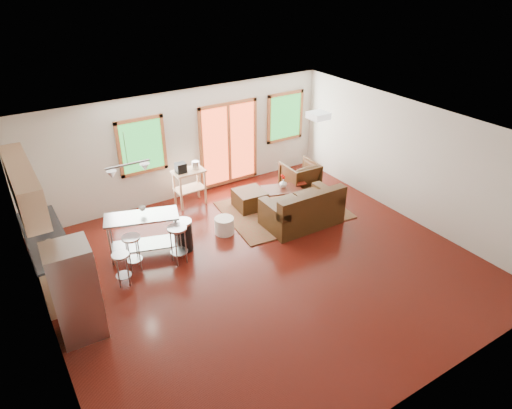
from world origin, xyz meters
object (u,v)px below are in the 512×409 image
refrigerator (76,292)px  coffee_table (282,191)px  armchair (300,175)px  island (143,228)px  rug (283,210)px  kitchen_cart (188,176)px  ottoman (250,200)px  loveseat (303,210)px

refrigerator → coffee_table: bearing=22.9°
armchair → island: island is taller
armchair → island: 4.32m
coffee_table → refrigerator: bearing=-160.0°
rug → armchair: bearing=34.5°
refrigerator → kitchen_cart: 4.34m
rug → refrigerator: size_ratio=1.66×
island → kitchen_cart: size_ratio=1.34×
rug → armchair: (0.95, 0.66, 0.39)m
armchair → island: (-4.27, -0.64, 0.19)m
island → armchair: bearing=8.5°
rug → ottoman: 0.82m
ottoman → kitchen_cart: size_ratio=0.60×
loveseat → coffee_table: 1.08m
rug → island: (-3.32, 0.02, 0.59)m
ottoman → loveseat: bearing=-64.3°
refrigerator → ottoman: bearing=28.2°
rug → refrigerator: bearing=-162.9°
loveseat → kitchen_cart: size_ratio=1.52×
loveseat → ottoman: size_ratio=2.55×
rug → ottoman: bearing=138.8°
coffee_table → island: bearing=-174.7°
refrigerator → kitchen_cart: refrigerator is taller
loveseat → coffee_table: loveseat is taller
coffee_table → kitchen_cart: bearing=150.2°
ottoman → island: island is taller
ottoman → rug: bearing=-41.2°
loveseat → armchair: loveseat is taller
loveseat → armchair: bearing=56.2°
ottoman → coffee_table: bearing=-12.5°
kitchen_cart → rug: bearing=-40.1°
rug → armchair: armchair is taller
loveseat → coffee_table: bearing=80.5°
loveseat → ottoman: bearing=116.7°
armchair → rug: bearing=36.6°
armchair → kitchen_cart: bearing=-14.2°
rug → island: bearing=179.6°
kitchen_cart → armchair: bearing=-16.3°
rug → ottoman: size_ratio=4.06×
rug → loveseat: loveseat is taller
rug → kitchen_cart: 2.35m
armchair → ottoman: armchair is taller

